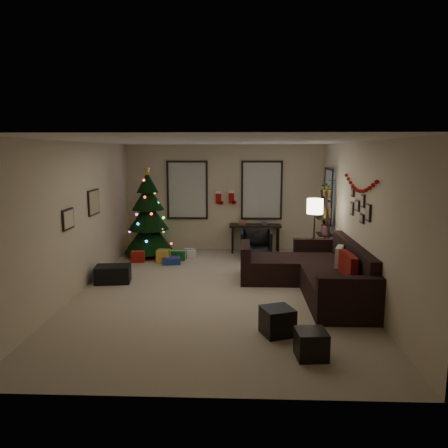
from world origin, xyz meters
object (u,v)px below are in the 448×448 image
(christmas_tree, at_px, (148,219))
(sofa, at_px, (316,274))
(desk, at_px, (255,228))
(desk_chair, at_px, (256,244))
(bookshelf, at_px, (325,229))

(christmas_tree, height_order, sofa, christmas_tree)
(desk, bearing_deg, christmas_tree, -168.94)
(desk, bearing_deg, sofa, -71.71)
(christmas_tree, distance_m, desk_chair, 2.68)
(christmas_tree, height_order, bookshelf, christmas_tree)
(bookshelf, bearing_deg, sofa, -105.03)
(desk, distance_m, bookshelf, 1.97)
(desk_chair, bearing_deg, sofa, -65.69)
(desk, xyz_separation_m, bookshelf, (1.51, -1.25, 0.20))
(desk_chair, bearing_deg, christmas_tree, 178.71)
(christmas_tree, relative_size, bookshelf, 1.32)
(christmas_tree, distance_m, desk, 2.67)
(christmas_tree, xyz_separation_m, desk_chair, (2.61, -0.14, -0.57))
(christmas_tree, relative_size, sofa, 0.73)
(sofa, bearing_deg, christmas_tree, 144.61)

